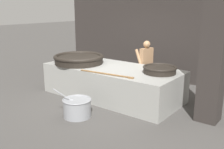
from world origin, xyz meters
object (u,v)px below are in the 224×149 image
object	(u,v)px
giant_wok_near	(79,59)
cook	(146,64)
giant_wok_far	(160,69)
prep_bowl_vegetables	(77,107)

from	to	relation	value
giant_wok_near	cook	size ratio (longest dim) A/B	0.97
giant_wok_near	giant_wok_far	bearing A→B (deg)	9.19
giant_wok_far	cook	size ratio (longest dim) A/B	0.56
giant_wok_near	prep_bowl_vegetables	bearing A→B (deg)	-47.43
giant_wok_near	cook	xyz separation A→B (m)	(1.51, 1.33, -0.18)
giant_wok_near	prep_bowl_vegetables	xyz separation A→B (m)	(1.30, -1.41, -0.77)
giant_wok_near	giant_wok_far	world-z (taller)	giant_wok_near
cook	prep_bowl_vegetables	distance (m)	2.81
prep_bowl_vegetables	cook	bearing A→B (deg)	85.50
giant_wok_far	prep_bowl_vegetables	size ratio (longest dim) A/B	1.10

